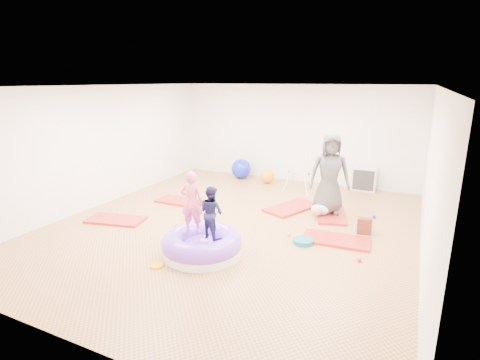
% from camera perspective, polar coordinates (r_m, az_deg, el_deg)
% --- Properties ---
extents(room, '(7.01, 8.01, 2.81)m').
position_cam_1_polar(room, '(7.40, -1.00, 3.20)').
color(room, tan).
rests_on(room, ground).
extents(gym_mat_front_left, '(1.30, 0.85, 0.05)m').
position_cam_1_polar(gym_mat_front_left, '(8.46, -18.40, -5.75)').
color(gym_mat_front_left, '#BE253F').
rests_on(gym_mat_front_left, ground).
extents(gym_mat_mid_left, '(1.16, 0.58, 0.05)m').
position_cam_1_polar(gym_mat_mid_left, '(9.34, -9.14, -3.20)').
color(gym_mat_mid_left, '#BE253F').
rests_on(gym_mat_mid_left, ground).
extents(gym_mat_center_back, '(1.14, 1.49, 0.06)m').
position_cam_1_polar(gym_mat_center_back, '(8.85, 7.88, -4.17)').
color(gym_mat_center_back, '#BE253F').
rests_on(gym_mat_center_back, ground).
extents(gym_mat_right, '(1.27, 0.70, 0.05)m').
position_cam_1_polar(gym_mat_right, '(7.29, 14.40, -8.83)').
color(gym_mat_right, '#BE253F').
rests_on(gym_mat_right, ground).
extents(gym_mat_rear_right, '(0.88, 1.30, 0.05)m').
position_cam_1_polar(gym_mat_rear_right, '(8.56, 13.76, -5.16)').
color(gym_mat_rear_right, '#BE253F').
rests_on(gym_mat_rear_right, ground).
extents(inflatable_cushion, '(1.39, 1.39, 0.44)m').
position_cam_1_polar(inflatable_cushion, '(6.55, -5.82, -9.80)').
color(inflatable_cushion, white).
rests_on(inflatable_cushion, ground).
extents(child_pink, '(0.45, 0.34, 1.09)m').
position_cam_1_polar(child_pink, '(6.42, -7.37, -2.95)').
color(child_pink, '#FF618B').
rests_on(child_pink, inflatable_cushion).
extents(child_navy, '(0.52, 0.46, 0.89)m').
position_cam_1_polar(child_navy, '(6.20, -4.40, -4.49)').
color(child_navy, '#1C1B4A').
rests_on(child_navy, inflatable_cushion).
extents(adult_caregiver, '(1.01, 0.82, 1.77)m').
position_cam_1_polar(adult_caregiver, '(8.38, 13.50, 0.94)').
color(adult_caregiver, '#444444').
rests_on(adult_caregiver, gym_mat_rear_right).
extents(infant, '(0.40, 0.40, 0.23)m').
position_cam_1_polar(infant, '(8.37, 12.02, -4.48)').
color(infant, silver).
rests_on(infant, gym_mat_rear_right).
extents(ball_pit_balls, '(5.00, 2.37, 0.08)m').
position_cam_1_polar(ball_pit_balls, '(8.25, 1.70, -5.40)').
color(ball_pit_balls, '#F8A405').
rests_on(ball_pit_balls, ground).
extents(exercise_ball_blue, '(0.59, 0.59, 0.59)m').
position_cam_1_polar(exercise_ball_blue, '(11.39, 0.19, 1.73)').
color(exercise_ball_blue, '#1426D1').
rests_on(exercise_ball_blue, ground).
extents(exercise_ball_orange, '(0.41, 0.41, 0.41)m').
position_cam_1_polar(exercise_ball_orange, '(10.92, 4.18, 0.59)').
color(exercise_ball_orange, orange).
rests_on(exercise_ball_orange, ground).
extents(infant_play_gym, '(0.72, 0.68, 0.55)m').
position_cam_1_polar(infant_play_gym, '(10.08, 8.96, 0.19)').
color(infant_play_gym, silver).
rests_on(infant_play_gym, ground).
extents(cube_shelf, '(0.63, 0.31, 0.63)m').
position_cam_1_polar(cube_shelf, '(10.66, 18.37, 0.13)').
color(cube_shelf, silver).
rests_on(cube_shelf, ground).
extents(balance_disc, '(0.38, 0.38, 0.08)m').
position_cam_1_polar(balance_disc, '(7.07, 9.60, -9.18)').
color(balance_disc, '#146776').
rests_on(balance_disc, ground).
extents(backpack, '(0.30, 0.21, 0.31)m').
position_cam_1_polar(backpack, '(7.74, 18.41, -6.65)').
color(backpack, '#A94327').
rests_on(backpack, ground).
extents(yellow_toy, '(0.22, 0.22, 0.03)m').
position_cam_1_polar(yellow_toy, '(6.33, -12.60, -12.62)').
color(yellow_toy, '#F8A405').
rests_on(yellow_toy, ground).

